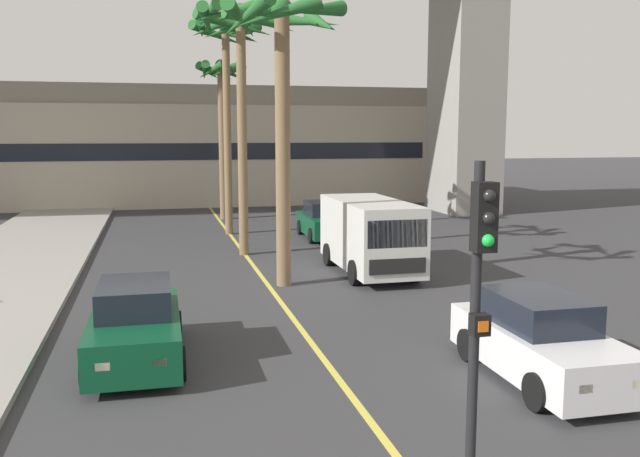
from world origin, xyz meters
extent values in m
cube|color=#DBCC4C|center=(0.00, 24.00, 0.00)|extent=(0.14, 56.00, 0.01)
cube|color=gray|center=(13.97, 36.75, 8.13)|extent=(2.80, 4.40, 16.25)
cube|color=#BCB29E|center=(0.00, 46.11, 3.08)|extent=(30.35, 8.00, 6.17)
cube|color=gray|center=(0.00, 46.11, 6.77)|extent=(29.74, 7.20, 1.20)
cube|color=black|center=(0.00, 42.09, 3.39)|extent=(27.31, 0.04, 1.00)
cube|color=#0C4728|center=(3.84, 28.98, 0.58)|extent=(1.81, 4.14, 0.80)
cube|color=black|center=(3.85, 29.13, 1.26)|extent=(1.45, 2.09, 0.60)
cube|color=#F2EDCC|center=(4.26, 26.96, 0.63)|extent=(0.24, 0.09, 0.14)
cube|color=#F2EDCC|center=(3.32, 26.99, 0.63)|extent=(0.24, 0.09, 0.14)
cylinder|color=black|center=(4.62, 27.69, 0.32)|extent=(0.24, 0.65, 0.64)
cylinder|color=black|center=(3.00, 27.73, 0.32)|extent=(0.24, 0.65, 0.64)
cylinder|color=black|center=(4.68, 30.23, 0.32)|extent=(0.24, 0.65, 0.64)
cylinder|color=black|center=(3.07, 30.28, 0.32)|extent=(0.24, 0.65, 0.64)
cube|color=#0C4728|center=(-3.64, 14.45, 0.58)|extent=(1.74, 4.12, 0.80)
cube|color=black|center=(-3.64, 14.60, 1.26)|extent=(1.41, 2.06, 0.60)
cube|color=#F2EDCC|center=(-3.19, 12.44, 0.63)|extent=(0.24, 0.08, 0.14)
cube|color=#F2EDCC|center=(-4.13, 12.45, 0.63)|extent=(0.24, 0.08, 0.14)
cylinder|color=black|center=(-2.84, 13.18, 0.32)|extent=(0.23, 0.64, 0.64)
cylinder|color=black|center=(-4.46, 13.19, 0.32)|extent=(0.23, 0.64, 0.64)
cylinder|color=black|center=(-2.82, 15.72, 0.32)|extent=(0.23, 0.64, 0.64)
cylinder|color=black|center=(-4.44, 15.73, 0.32)|extent=(0.23, 0.64, 0.64)
cube|color=white|center=(3.59, 11.67, 0.58)|extent=(1.73, 4.11, 0.80)
cube|color=black|center=(3.59, 11.82, 1.26)|extent=(1.41, 2.06, 0.60)
cube|color=#F2EDCC|center=(4.04, 9.66, 0.63)|extent=(0.24, 0.08, 0.14)
cube|color=#F2EDCC|center=(3.11, 9.67, 0.63)|extent=(0.24, 0.08, 0.14)
cylinder|color=black|center=(4.39, 10.40, 0.32)|extent=(0.22, 0.64, 0.64)
cylinder|color=black|center=(2.77, 10.41, 0.32)|extent=(0.22, 0.64, 0.64)
cylinder|color=black|center=(4.41, 12.94, 0.32)|extent=(0.22, 0.64, 0.64)
cylinder|color=black|center=(2.79, 12.95, 0.32)|extent=(0.22, 0.64, 0.64)
cube|color=silver|center=(3.48, 21.50, 1.31)|extent=(2.01, 5.21, 2.10)
cube|color=black|center=(3.47, 18.94, 1.66)|extent=(1.80, 0.08, 0.80)
cube|color=black|center=(3.47, 18.88, 0.73)|extent=(1.70, 0.06, 0.44)
cylinder|color=black|center=(4.42, 19.94, 0.38)|extent=(0.26, 0.76, 0.76)
cylinder|color=black|center=(2.52, 19.94, 0.38)|extent=(0.26, 0.76, 0.76)
cylinder|color=black|center=(4.43, 23.06, 0.38)|extent=(0.26, 0.76, 0.76)
cylinder|color=black|center=(2.53, 23.06, 0.38)|extent=(0.26, 0.76, 0.76)
cylinder|color=black|center=(0.27, 7.77, 2.10)|extent=(0.12, 0.12, 4.20)
cube|color=black|center=(0.27, 7.63, 3.60)|extent=(0.24, 0.20, 0.76)
sphere|color=black|center=(0.27, 7.53, 3.84)|extent=(0.14, 0.14, 0.14)
sphere|color=black|center=(0.27, 7.53, 3.60)|extent=(0.14, 0.14, 0.14)
sphere|color=#19D83F|center=(0.27, 7.53, 3.36)|extent=(0.14, 0.14, 0.14)
cube|color=black|center=(0.27, 7.65, 2.40)|extent=(0.20, 0.16, 0.24)
cube|color=orange|center=(0.27, 7.57, 2.40)|extent=(0.12, 0.03, 0.12)
cylinder|color=brown|center=(-0.04, 25.80, 4.30)|extent=(0.35, 0.35, 8.60)
sphere|color=#236028|center=(-0.04, 25.80, 8.75)|extent=(0.60, 0.60, 0.60)
cone|color=#236028|center=(1.13, 25.97, 8.39)|extent=(0.76, 2.42, 1.12)
cone|color=#236028|center=(0.92, 26.50, 8.58)|extent=(1.77, 2.20, 0.79)
cone|color=#236028|center=(0.14, 26.97, 8.43)|extent=(2.43, 0.79, 1.05)
cone|color=#236028|center=(-0.52, 26.88, 8.50)|extent=(2.36, 1.40, 0.92)
cone|color=#236028|center=(-1.19, 26.05, 8.39)|extent=(0.93, 2.42, 1.11)
cone|color=#236028|center=(-1.19, 25.56, 8.56)|extent=(0.92, 2.44, 0.82)
cone|color=#236028|center=(-0.59, 24.77, 8.54)|extent=(2.32, 1.52, 0.86)
cone|color=#236028|center=(0.07, 24.63, 8.49)|extent=(2.42, 0.64, 0.95)
cone|color=#236028|center=(0.81, 24.98, 8.39)|extent=(1.98, 2.01, 1.12)
cylinder|color=brown|center=(-0.01, 31.16, 4.46)|extent=(0.34, 0.34, 8.92)
sphere|color=#236028|center=(-0.01, 31.16, 9.07)|extent=(0.60, 0.60, 0.60)
cone|color=#236028|center=(1.00, 31.21, 8.86)|extent=(0.54, 2.10, 0.85)
cone|color=#236028|center=(0.78, 31.80, 8.73)|extent=(1.64, 1.88, 1.07)
cone|color=#236028|center=(-0.10, 32.17, 8.74)|extent=(2.10, 0.62, 1.05)
cone|color=#236028|center=(-0.74, 31.87, 8.87)|extent=(1.77, 1.79, 0.84)
cone|color=#236028|center=(-1.02, 31.25, 8.88)|extent=(0.63, 2.11, 0.80)
cone|color=#236028|center=(-0.74, 30.46, 8.83)|extent=(1.76, 1.80, 0.90)
cone|color=#236028|center=(-0.06, 30.15, 8.73)|extent=(2.08, 0.53, 1.06)
cone|color=#236028|center=(0.65, 30.39, 8.78)|extent=(1.86, 1.68, 0.99)
cylinder|color=brown|center=(0.29, 36.55, 3.88)|extent=(0.39, 0.39, 7.76)
sphere|color=#236028|center=(0.29, 36.55, 7.91)|extent=(0.60, 0.60, 0.60)
cone|color=#236028|center=(1.11, 36.62, 7.68)|extent=(0.59, 1.73, 0.87)
cone|color=#236028|center=(0.88, 37.12, 7.56)|extent=(1.48, 1.51, 1.06)
cone|color=#236028|center=(0.18, 37.36, 7.59)|extent=(1.73, 0.66, 1.01)
cone|color=#236028|center=(-0.30, 37.13, 7.62)|extent=(1.50, 1.52, 0.97)
cone|color=#236028|center=(-0.53, 36.56, 7.58)|extent=(0.46, 1.69, 1.02)
cone|color=#236028|center=(-0.26, 35.95, 7.58)|extent=(1.54, 1.46, 1.03)
cone|color=#236028|center=(0.41, 35.74, 7.57)|extent=(1.73, 0.68, 1.03)
cone|color=#236028|center=(0.83, 35.94, 7.59)|extent=(1.55, 1.45, 1.00)
cylinder|color=brown|center=(0.46, 20.41, 3.91)|extent=(0.43, 0.43, 7.82)
sphere|color=#236028|center=(0.46, 20.41, 7.97)|extent=(0.60, 0.60, 0.60)
cone|color=#236028|center=(1.65, 20.51, 7.61)|extent=(0.63, 2.45, 1.11)
cone|color=#236028|center=(1.31, 21.25, 7.77)|extent=(2.02, 2.05, 0.83)
cone|color=#236028|center=(0.02, 21.53, 7.77)|extent=(2.43, 1.30, 0.82)
cone|color=#236028|center=(-0.63, 20.93, 7.67)|extent=(1.44, 2.39, 1.01)
cone|color=#236028|center=(-0.63, 19.91, 7.60)|extent=(1.41, 2.38, 1.12)
cone|color=#236028|center=(0.14, 19.26, 7.62)|extent=(2.45, 1.06, 1.09)
cone|color=#236028|center=(1.07, 19.39, 7.77)|extent=(2.32, 1.63, 0.82)
camera|label=1|loc=(-3.17, 1.02, 4.50)|focal=38.00mm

